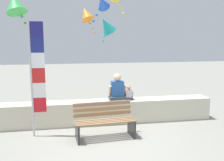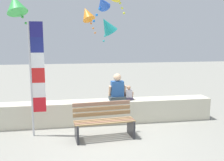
{
  "view_description": "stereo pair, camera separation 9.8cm",
  "coord_description": "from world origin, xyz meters",
  "px_view_note": "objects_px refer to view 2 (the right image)",
  "views": [
    {
      "loc": [
        -1.0,
        -6.03,
        2.5
      ],
      "look_at": [
        0.33,
        1.33,
        1.28
      ],
      "focal_mm": 41.19,
      "sensor_mm": 36.0,
      "label": 1
    },
    {
      "loc": [
        -0.9,
        -6.05,
        2.5
      ],
      "look_at": [
        0.33,
        1.33,
        1.28
      ],
      "focal_mm": 41.19,
      "sensor_mm": 36.0,
      "label": 2
    }
  ],
  "objects_px": {
    "person_child": "(129,94)",
    "flag_banner": "(35,73)",
    "person_adult": "(117,90)",
    "kite_orange": "(87,14)",
    "park_bench": "(104,122)",
    "kite_blue": "(102,3)",
    "kite_teal": "(107,26)",
    "kite_green": "(16,4)"
  },
  "relations": [
    {
      "from": "kite_blue",
      "to": "kite_teal",
      "type": "height_order",
      "value": "kite_blue"
    },
    {
      "from": "person_adult",
      "to": "kite_teal",
      "type": "relative_size",
      "value": 0.85
    },
    {
      "from": "park_bench",
      "to": "flag_banner",
      "type": "relative_size",
      "value": 0.54
    },
    {
      "from": "park_bench",
      "to": "kite_teal",
      "type": "relative_size",
      "value": 1.65
    },
    {
      "from": "kite_orange",
      "to": "park_bench",
      "type": "bearing_deg",
      "value": -88.52
    },
    {
      "from": "person_child",
      "to": "flag_banner",
      "type": "distance_m",
      "value": 2.81
    },
    {
      "from": "kite_green",
      "to": "kite_teal",
      "type": "bearing_deg",
      "value": 16.14
    },
    {
      "from": "flag_banner",
      "to": "person_child",
      "type": "bearing_deg",
      "value": 15.85
    },
    {
      "from": "park_bench",
      "to": "person_adult",
      "type": "height_order",
      "value": "person_adult"
    },
    {
      "from": "kite_teal",
      "to": "kite_green",
      "type": "bearing_deg",
      "value": -163.86
    },
    {
      "from": "person_child",
      "to": "flag_banner",
      "type": "bearing_deg",
      "value": -164.15
    },
    {
      "from": "flag_banner",
      "to": "kite_orange",
      "type": "height_order",
      "value": "kite_orange"
    },
    {
      "from": "person_adult",
      "to": "kite_teal",
      "type": "height_order",
      "value": "kite_teal"
    },
    {
      "from": "kite_blue",
      "to": "kite_orange",
      "type": "relative_size",
      "value": 0.76
    },
    {
      "from": "kite_teal",
      "to": "person_adult",
      "type": "bearing_deg",
      "value": -88.82
    },
    {
      "from": "kite_blue",
      "to": "person_adult",
      "type": "bearing_deg",
      "value": -63.18
    },
    {
      "from": "flag_banner",
      "to": "kite_teal",
      "type": "xyz_separation_m",
      "value": [
        2.2,
        2.49,
        1.3
      ]
    },
    {
      "from": "flag_banner",
      "to": "kite_blue",
      "type": "bearing_deg",
      "value": 36.66
    },
    {
      "from": "flag_banner",
      "to": "kite_orange",
      "type": "bearing_deg",
      "value": 66.07
    },
    {
      "from": "park_bench",
      "to": "kite_teal",
      "type": "height_order",
      "value": "kite_teal"
    },
    {
      "from": "person_adult",
      "to": "person_child",
      "type": "height_order",
      "value": "person_adult"
    },
    {
      "from": "park_bench",
      "to": "kite_teal",
      "type": "distance_m",
      "value": 3.89
    },
    {
      "from": "kite_green",
      "to": "kite_teal",
      "type": "distance_m",
      "value": 3.06
    },
    {
      "from": "kite_blue",
      "to": "kite_teal",
      "type": "bearing_deg",
      "value": 74.26
    },
    {
      "from": "park_bench",
      "to": "kite_green",
      "type": "xyz_separation_m",
      "value": [
        -2.36,
        2.06,
        3.1
      ]
    },
    {
      "from": "person_adult",
      "to": "kite_green",
      "type": "height_order",
      "value": "kite_green"
    },
    {
      "from": "park_bench",
      "to": "person_child",
      "type": "relative_size",
      "value": 3.6
    },
    {
      "from": "flag_banner",
      "to": "person_adult",
      "type": "bearing_deg",
      "value": 18.16
    },
    {
      "from": "person_child",
      "to": "kite_teal",
      "type": "height_order",
      "value": "kite_teal"
    },
    {
      "from": "person_adult",
      "to": "flag_banner",
      "type": "relative_size",
      "value": 0.28
    },
    {
      "from": "person_adult",
      "to": "kite_orange",
      "type": "xyz_separation_m",
      "value": [
        -0.66,
        2.82,
        2.45
      ]
    },
    {
      "from": "park_bench",
      "to": "kite_blue",
      "type": "relative_size",
      "value": 1.86
    },
    {
      "from": "flag_banner",
      "to": "park_bench",
      "type": "bearing_deg",
      "value": -13.54
    },
    {
      "from": "person_adult",
      "to": "flag_banner",
      "type": "xyz_separation_m",
      "value": [
        -2.24,
        -0.73,
        0.66
      ]
    },
    {
      "from": "person_child",
      "to": "kite_blue",
      "type": "height_order",
      "value": "kite_blue"
    },
    {
      "from": "person_child",
      "to": "flag_banner",
      "type": "xyz_separation_m",
      "value": [
        -2.59,
        -0.73,
        0.81
      ]
    },
    {
      "from": "park_bench",
      "to": "flag_banner",
      "type": "height_order",
      "value": "flag_banner"
    },
    {
      "from": "kite_blue",
      "to": "kite_orange",
      "type": "bearing_deg",
      "value": 98.49
    },
    {
      "from": "kite_teal",
      "to": "kite_orange",
      "type": "bearing_deg",
      "value": 120.64
    },
    {
      "from": "park_bench",
      "to": "kite_green",
      "type": "height_order",
      "value": "kite_green"
    },
    {
      "from": "park_bench",
      "to": "kite_orange",
      "type": "xyz_separation_m",
      "value": [
        -0.1,
        3.95,
        3.03
      ]
    },
    {
      "from": "park_bench",
      "to": "kite_green",
      "type": "bearing_deg",
      "value": 138.9
    }
  ]
}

